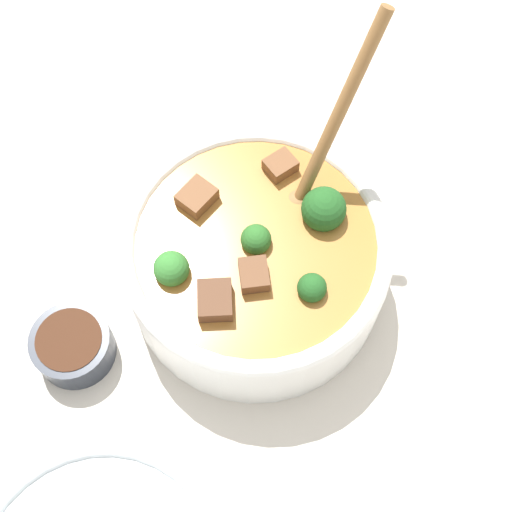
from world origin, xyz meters
name	(u,v)px	position (x,y,z in m)	size (l,w,h in m)	color
ground_plane	(256,282)	(0.00, 0.00, 0.00)	(4.00, 4.00, 0.00)	silver
stew_bowl	(256,259)	(0.00, 0.00, 0.05)	(0.25, 0.26, 0.26)	white
condiment_bowl	(73,345)	(-0.17, -0.08, 0.02)	(0.08, 0.08, 0.04)	#232833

